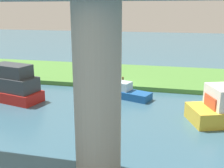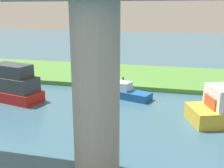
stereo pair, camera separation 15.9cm
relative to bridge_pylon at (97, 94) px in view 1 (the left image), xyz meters
The scene contains 7 objects.
ground_plane 17.19m from the bridge_pylon, 79.33° to the right, with size 160.00×160.00×0.00m, color #386075.
grassy_bank 22.90m from the bridge_pylon, 82.16° to the right, with size 80.00×12.00×0.50m, color #4C8438.
bridge_pylon is the anchor object (origin of this frame).
person_on_bank 18.99m from the bridge_pylon, 74.34° to the right, with size 0.43×0.43×1.39m.
mooring_post 17.39m from the bridge_pylon, 83.24° to the right, with size 0.20×0.20×0.84m, color brown.
pontoon_yellow 16.48m from the bridge_pylon, 40.10° to the right, with size 8.13×4.33×3.95m.
motorboat_red 14.25m from the bridge_pylon, 85.77° to the right, with size 5.09×3.19×1.60m.
Camera 1 is at (-6.91, 29.23, 8.76)m, focal length 44.61 mm.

